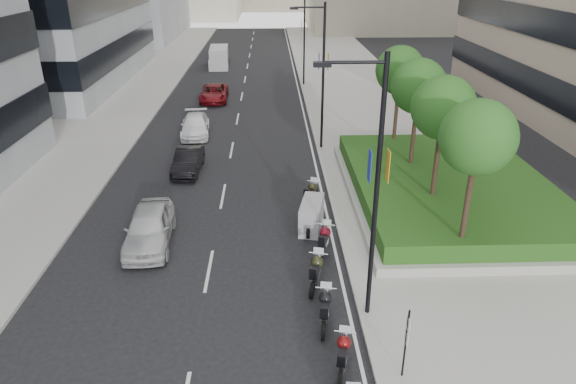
{
  "coord_description": "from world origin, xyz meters",
  "views": [
    {
      "loc": [
        1.04,
        -13.34,
        11.36
      ],
      "look_at": [
        1.76,
        7.02,
        2.0
      ],
      "focal_mm": 32.0,
      "sensor_mm": 36.0,
      "label": 1
    }
  ],
  "objects_px": {
    "lamp_post_1": "(321,70)",
    "motorcycle_5": "(311,215)",
    "lamp_post_0": "(372,182)",
    "car_b": "(188,161)",
    "lamp_post_2": "(303,31)",
    "car_a": "(149,227)",
    "motorcycle_6": "(311,194)",
    "parking_sign": "(406,340)",
    "delivery_van": "(219,58)",
    "motorcycle_3": "(316,271)",
    "motorcycle_4": "(324,241)",
    "motorcycle_1": "(343,354)",
    "motorcycle_2": "(325,308)",
    "car_d": "(214,93)",
    "car_c": "(195,125)"
  },
  "relations": [
    {
      "from": "lamp_post_1",
      "to": "car_c",
      "type": "height_order",
      "value": "lamp_post_1"
    },
    {
      "from": "lamp_post_1",
      "to": "car_d",
      "type": "height_order",
      "value": "lamp_post_1"
    },
    {
      "from": "motorcycle_6",
      "to": "car_a",
      "type": "bearing_deg",
      "value": 138.34
    },
    {
      "from": "motorcycle_4",
      "to": "motorcycle_1",
      "type": "bearing_deg",
      "value": -166.31
    },
    {
      "from": "parking_sign",
      "to": "motorcycle_6",
      "type": "bearing_deg",
      "value": 98.68
    },
    {
      "from": "motorcycle_4",
      "to": "car_c",
      "type": "distance_m",
      "value": 17.72
    },
    {
      "from": "motorcycle_3",
      "to": "motorcycle_6",
      "type": "distance_m",
      "value": 6.9
    },
    {
      "from": "motorcycle_3",
      "to": "car_b",
      "type": "distance_m",
      "value": 13.19
    },
    {
      "from": "lamp_post_2",
      "to": "motorcycle_5",
      "type": "bearing_deg",
      "value": -92.6
    },
    {
      "from": "lamp_post_0",
      "to": "car_b",
      "type": "relative_size",
      "value": 2.26
    },
    {
      "from": "motorcycle_6",
      "to": "car_a",
      "type": "height_order",
      "value": "car_a"
    },
    {
      "from": "parking_sign",
      "to": "delivery_van",
      "type": "bearing_deg",
      "value": 101.26
    },
    {
      "from": "lamp_post_2",
      "to": "car_a",
      "type": "xyz_separation_m",
      "value": [
        -8.38,
        -29.78,
        -4.27
      ]
    },
    {
      "from": "car_a",
      "to": "car_b",
      "type": "distance_m",
      "value": 8.22
    },
    {
      "from": "lamp_post_0",
      "to": "lamp_post_2",
      "type": "relative_size",
      "value": 1.0
    },
    {
      "from": "parking_sign",
      "to": "motorcycle_4",
      "type": "bearing_deg",
      "value": 102.58
    },
    {
      "from": "motorcycle_5",
      "to": "parking_sign",
      "type": "bearing_deg",
      "value": -156.45
    },
    {
      "from": "lamp_post_1",
      "to": "motorcycle_3",
      "type": "relative_size",
      "value": 4.16
    },
    {
      "from": "motorcycle_1",
      "to": "car_a",
      "type": "xyz_separation_m",
      "value": [
        -7.34,
        7.7,
        0.26
      ]
    },
    {
      "from": "lamp_post_2",
      "to": "motorcycle_3",
      "type": "distance_m",
      "value": 33.44
    },
    {
      "from": "car_c",
      "to": "lamp_post_2",
      "type": "bearing_deg",
      "value": 55.73
    },
    {
      "from": "car_d",
      "to": "lamp_post_1",
      "type": "bearing_deg",
      "value": -58.73
    },
    {
      "from": "lamp_post_0",
      "to": "motorcycle_6",
      "type": "relative_size",
      "value": 4.34
    },
    {
      "from": "delivery_van",
      "to": "car_a",
      "type": "bearing_deg",
      "value": -92.66
    },
    {
      "from": "motorcycle_6",
      "to": "car_b",
      "type": "distance_m",
      "value": 8.18
    },
    {
      "from": "lamp_post_1",
      "to": "parking_sign",
      "type": "bearing_deg",
      "value": -88.12
    },
    {
      "from": "car_a",
      "to": "car_d",
      "type": "relative_size",
      "value": 0.96
    },
    {
      "from": "motorcycle_2",
      "to": "car_b",
      "type": "xyz_separation_m",
      "value": [
        -6.52,
        13.76,
        0.08
      ]
    },
    {
      "from": "motorcycle_2",
      "to": "lamp_post_2",
      "type": "bearing_deg",
      "value": 6.69
    },
    {
      "from": "lamp_post_0",
      "to": "lamp_post_1",
      "type": "distance_m",
      "value": 17.0
    },
    {
      "from": "motorcycle_1",
      "to": "motorcycle_4",
      "type": "bearing_deg",
      "value": 12.33
    },
    {
      "from": "lamp_post_0",
      "to": "parking_sign",
      "type": "xyz_separation_m",
      "value": [
        0.66,
        -3.0,
        -3.61
      ]
    },
    {
      "from": "parking_sign",
      "to": "motorcycle_1",
      "type": "bearing_deg",
      "value": 163.06
    },
    {
      "from": "motorcycle_4",
      "to": "car_b",
      "type": "xyz_separation_m",
      "value": [
        -6.94,
        9.26,
        0.06
      ]
    },
    {
      "from": "car_a",
      "to": "delivery_van",
      "type": "relative_size",
      "value": 0.88
    },
    {
      "from": "motorcycle_6",
      "to": "delivery_van",
      "type": "height_order",
      "value": "delivery_van"
    },
    {
      "from": "lamp_post_0",
      "to": "car_d",
      "type": "xyz_separation_m",
      "value": [
        -7.93,
        29.51,
        -4.39
      ]
    },
    {
      "from": "lamp_post_1",
      "to": "lamp_post_2",
      "type": "height_order",
      "value": "same"
    },
    {
      "from": "lamp_post_2",
      "to": "motorcycle_1",
      "type": "bearing_deg",
      "value": -91.58
    },
    {
      "from": "motorcycle_2",
      "to": "motorcycle_4",
      "type": "xyz_separation_m",
      "value": [
        0.42,
        4.5,
        0.02
      ]
    },
    {
      "from": "lamp_post_1",
      "to": "motorcycle_4",
      "type": "bearing_deg",
      "value": -94.2
    },
    {
      "from": "parking_sign",
      "to": "motorcycle_3",
      "type": "relative_size",
      "value": 1.15
    },
    {
      "from": "lamp_post_1",
      "to": "motorcycle_5",
      "type": "height_order",
      "value": "lamp_post_1"
    },
    {
      "from": "car_a",
      "to": "lamp_post_1",
      "type": "bearing_deg",
      "value": 50.96
    },
    {
      "from": "lamp_post_2",
      "to": "car_a",
      "type": "bearing_deg",
      "value": -105.71
    },
    {
      "from": "motorcycle_5",
      "to": "delivery_van",
      "type": "height_order",
      "value": "delivery_van"
    },
    {
      "from": "parking_sign",
      "to": "motorcycle_5",
      "type": "bearing_deg",
      "value": 101.86
    },
    {
      "from": "lamp_post_1",
      "to": "motorcycle_3",
      "type": "height_order",
      "value": "lamp_post_1"
    },
    {
      "from": "motorcycle_3",
      "to": "motorcycle_4",
      "type": "relative_size",
      "value": 0.99
    },
    {
      "from": "parking_sign",
      "to": "motorcycle_2",
      "type": "xyz_separation_m",
      "value": [
        -2.02,
        2.67,
        -0.88
      ]
    }
  ]
}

